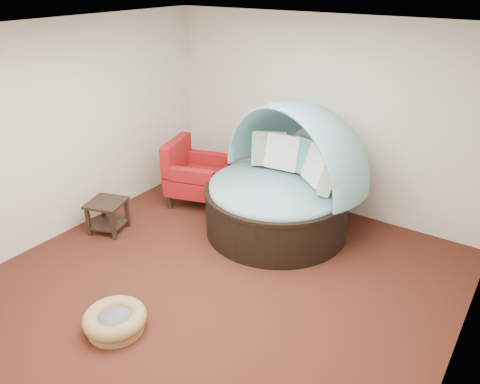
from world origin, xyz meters
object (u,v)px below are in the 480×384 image
Objects in this scene: canopy_daybed at (284,174)px; side_table at (107,212)px; red_armchair at (194,174)px; pet_basket at (115,320)px.

canopy_daybed is 2.48m from side_table.
red_armchair is 1.47m from side_table.
red_armchair reaches higher than side_table.
red_armchair is at bearing 113.67° from pet_basket.
side_table is at bearing 140.21° from pet_basket.
canopy_daybed is at bearing 82.39° from pet_basket.
side_table is at bearing -122.80° from red_armchair.
canopy_daybed is 1.61m from red_armchair.
canopy_daybed reaches higher than red_armchair.
side_table is at bearing -126.86° from canopy_daybed.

